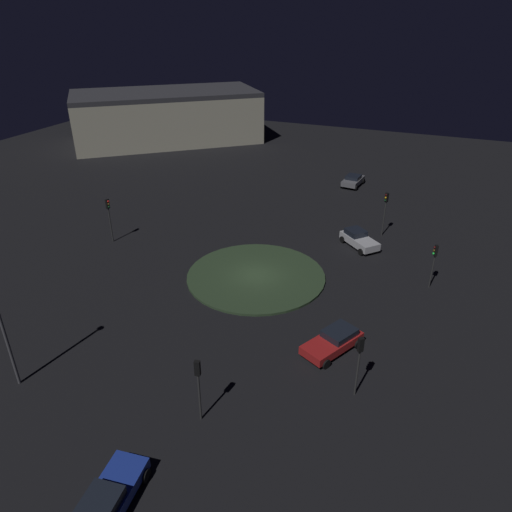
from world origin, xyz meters
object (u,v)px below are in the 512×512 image
Objects in this scene: traffic_light_northwest at (359,355)px; traffic_light_southwest at (385,206)px; car_red at (334,341)px; traffic_light_west at (434,258)px; car_blue at (109,497)px; car_grey at (353,180)px; traffic_light_north at (198,378)px; car_silver at (359,239)px; traffic_light_east at (109,212)px; store_building at (167,116)px.

traffic_light_northwest is 0.92× the size of traffic_light_southwest.
traffic_light_west is at bearing -179.12° from car_red.
traffic_light_southwest is 1.18× the size of traffic_light_west.
traffic_light_southwest is (-6.59, -34.02, 2.41)m from car_blue.
traffic_light_north reaches higher than car_grey.
car_blue is 31.10m from car_silver.
car_blue reaches higher than car_red.
traffic_light_north is (5.25, 8.59, 2.19)m from car_red.
traffic_light_west is at bearing 9.19° from traffic_light_east.
traffic_light_northwest is 0.13× the size of store_building.
store_building reaches higher than traffic_light_southwest.
car_red is at bearing -42.29° from car_silver.
car_red is 1.14× the size of traffic_light_northwest.
car_red is 1.12× the size of car_silver.
traffic_light_west is at bearing 65.62° from traffic_light_southwest.
car_red is at bearing -42.83° from traffic_light_north.
car_silver is at bearing 7.72° from traffic_light_southwest.
store_building is at bearing 117.52° from traffic_light_east.
traffic_light_east is at bearing -30.10° from traffic_light_southwest.
car_red is 19.35m from traffic_light_southwest.
traffic_light_southwest is at bearing 29.07° from traffic_light_east.
traffic_light_north is 21.94m from traffic_light_west.
traffic_light_north is 0.13× the size of store_building.
traffic_light_southwest is at bearing -22.24° from traffic_light_north.
traffic_light_northwest is 1.08× the size of traffic_light_west.
traffic_light_west reaches higher than car_grey.
traffic_light_west is (-11.74, -25.51, 1.96)m from car_blue.
traffic_light_west is (-10.47, -19.28, -0.19)m from traffic_light_north.
traffic_light_north is at bearing 6.94° from car_grey.
store_building is (39.65, -24.31, 0.88)m from traffic_light_southwest.
car_blue is at bearing -49.19° from traffic_light_east.
traffic_light_west is at bearing -57.53° from traffic_light_northwest.
car_silver is at bearing -52.96° from traffic_light_west.
traffic_light_east is (23.75, -7.84, 2.37)m from car_red.
traffic_light_east is at bearing -81.35° from car_red.
traffic_light_northwest reaches higher than traffic_light_north.
car_blue is 0.95× the size of traffic_light_southwest.
traffic_light_east reaches higher than traffic_light_north.
car_silver is at bearing 23.53° from traffic_light_east.
car_silver is 1.02× the size of traffic_light_northwest.
traffic_light_southwest reaches higher than car_red.
car_blue is 67.13m from store_building.
car_red is 33.20m from car_grey.
car_silver is 1.10× the size of traffic_light_west.
car_grey reaches higher than car_red.
car_red is 1.08× the size of traffic_light_east.
traffic_light_west is at bearing 4.64° from car_silver.
car_grey is (5.75, -32.70, 0.02)m from car_red.
car_grey is 17.32m from car_silver.
car_red is 12.05m from traffic_light_west.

